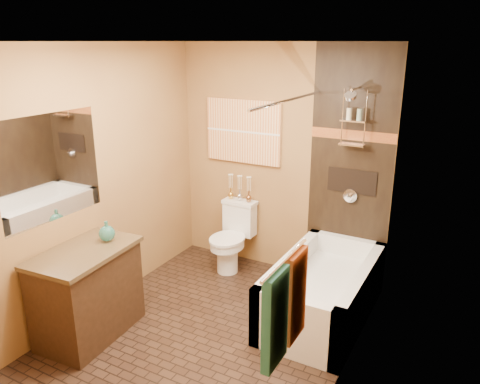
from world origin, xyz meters
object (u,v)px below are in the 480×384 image
Objects in this scene: toilet at (232,236)px; vanity at (88,292)px; sunset_painting at (243,131)px; bathtub at (323,295)px.

toilet is 0.79× the size of vanity.
sunset_painting reaches higher than bathtub.
vanity reaches higher than toilet.
sunset_painting is at bearing 149.78° from bathtub.
sunset_painting is 0.60× the size of bathtub.
vanity is (-0.48, -1.98, -1.14)m from sunset_painting.
bathtub is (1.24, -0.73, -1.33)m from sunset_painting.
bathtub is at bearing -30.22° from sunset_painting.
sunset_painting is at bearing 90.86° from toilet.
bathtub is at bearing -19.74° from toilet.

